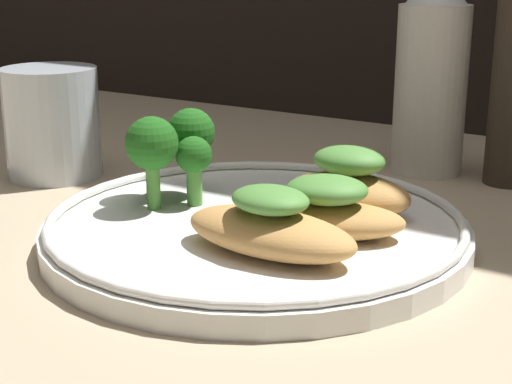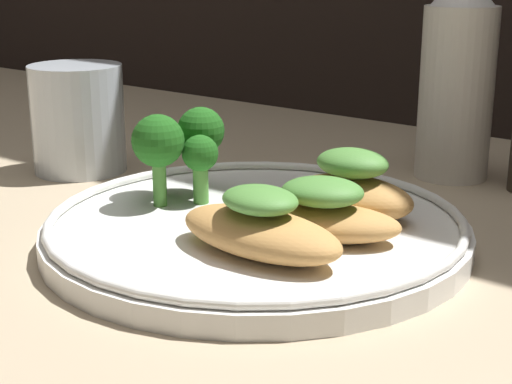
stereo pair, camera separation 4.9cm
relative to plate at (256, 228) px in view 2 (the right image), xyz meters
The scene contains 8 objects.
ground_plane 1.49cm from the plate, ahead, with size 180.00×180.00×1.00cm, color tan.
plate is the anchor object (origin of this frame).
grilled_meat_front 5.83cm from the plate, 49.78° to the right, with size 10.90×5.41×3.94cm.
grilled_meat_middle 5.34cm from the plate, ahead, with size 10.45×7.58×3.77cm.
grilled_meat_back 6.61cm from the plate, 46.96° to the left, with size 8.75×5.64×4.54cm.
broccoli_bunch 8.65cm from the plate, behind, with size 6.35×7.46×6.26cm.
sauce_bottle 23.63cm from the plate, 82.09° to the left, with size 5.93×5.93×16.91cm.
drinking_glass 23.35cm from the plate, 168.24° to the left, with size 7.74×7.74×9.00cm.
Camera 2 is at (28.91, -37.15, 17.70)cm, focal length 55.00 mm.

